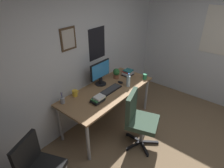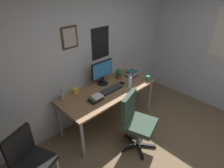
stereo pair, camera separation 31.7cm
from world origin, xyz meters
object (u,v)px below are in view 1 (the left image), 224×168
water_bottle (128,81)px  book_stack_left (98,99)px  side_chair (38,166)px  book_stack_right (128,73)px  coffee_mug_near (145,77)px  pen_cup (62,100)px  keyboard (111,90)px  computer_mouse (120,82)px  monitor (100,72)px  potted_plant (116,73)px  office_chair (138,118)px  coffee_mug_far (75,93)px

water_bottle → book_stack_left: bearing=173.3°
side_chair → book_stack_right: 2.27m
coffee_mug_near → pen_cup: pen_cup is taller
side_chair → keyboard: 1.60m
computer_mouse → book_stack_right: book_stack_right is taller
side_chair → monitor: size_ratio=1.90×
potted_plant → book_stack_right: (0.24, -0.10, -0.05)m
office_chair → computer_mouse: bearing=58.7°
side_chair → potted_plant: size_ratio=4.49×
office_chair → book_stack_left: 0.69m
keyboard → monitor: bearing=80.6°
side_chair → book_stack_right: bearing=7.1°
potted_plant → water_bottle: bearing=-107.2°
keyboard → computer_mouse: (0.30, 0.02, 0.01)m
office_chair → pen_cup: bearing=124.4°
potted_plant → monitor: bearing=168.5°
keyboard → pen_cup: 0.84m
monitor → book_stack_left: monitor is taller
book_stack_left → computer_mouse: bearing=7.4°
computer_mouse → water_bottle: bearing=-88.8°
water_bottle → monitor: bearing=120.7°
office_chair → potted_plant: office_chair is taller
water_bottle → book_stack_right: bearing=35.9°
keyboard → computer_mouse: bearing=4.4°
side_chair → potted_plant: bearing=10.8°
coffee_mug_near → book_stack_left: size_ratio=0.50×
monitor → coffee_mug_near: 0.88m
pen_cup → book_stack_right: (1.43, -0.23, -0.00)m
potted_plant → coffee_mug_far: bearing=171.5°
keyboard → water_bottle: (0.30, -0.15, 0.09)m
book_stack_right → pen_cup: bearing=170.7°
book_stack_right → water_bottle: bearing=-144.1°
coffee_mug_near → book_stack_left: book_stack_left is taller
office_chair → water_bottle: size_ratio=3.76×
coffee_mug_far → book_stack_right: (1.17, -0.24, -0.00)m
monitor → potted_plant: 0.40m
side_chair → coffee_mug_near: side_chair is taller
water_bottle → computer_mouse: bearing=91.2°
monitor → water_bottle: size_ratio=1.82×
computer_mouse → book_stack_right: (0.36, 0.08, 0.03)m
coffee_mug_far → pen_cup: size_ratio=0.62×
water_bottle → side_chair: bearing=-179.4°
office_chair → water_bottle: (0.40, 0.49, 0.32)m
water_bottle → coffee_mug_far: water_bottle is taller
monitor → keyboard: monitor is taller
computer_mouse → coffee_mug_far: coffee_mug_far is taller
computer_mouse → book_stack_left: bearing=-172.6°
book_stack_left → book_stack_right: bearing=9.4°
potted_plant → book_stack_right: size_ratio=0.86×
monitor → coffee_mug_near: monitor is taller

